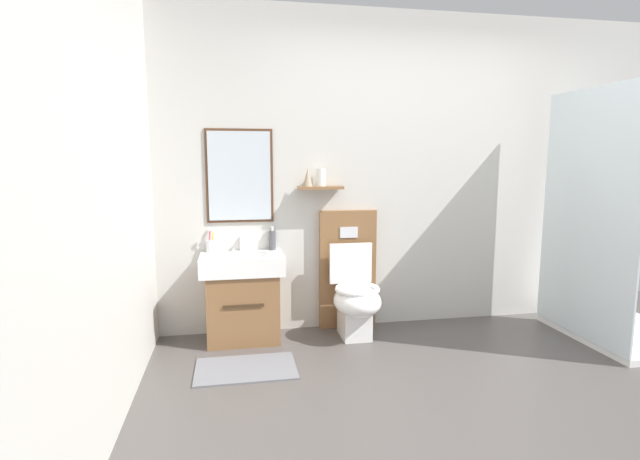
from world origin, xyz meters
TOP-DOWN VIEW (x-y plane):
  - ground_plane at (0.00, 0.00)m, footprint 5.68×4.63m
  - wall_back at (-0.01, 1.65)m, footprint 4.48×0.27m
  - wall_left at (-2.18, 0.00)m, footprint 0.12×3.43m
  - bath_mat at (-1.44, 0.85)m, footprint 0.68×0.44m
  - vanity_sink_left at (-1.44, 1.41)m, footprint 0.64×0.44m
  - tap_on_left_sink at (-1.44, 1.57)m, footprint 0.03×0.13m
  - toilet at (-0.56, 1.39)m, footprint 0.48×0.62m
  - toothbrush_cup at (-1.68, 1.55)m, footprint 0.07×0.07m
  - soap_dispenser at (-1.19, 1.56)m, footprint 0.06×0.06m
  - shower_tray at (1.42, 0.90)m, footprint 0.92×1.02m

SIDE VIEW (x-z plane):
  - ground_plane at x=0.00m, z-range -0.10..0.00m
  - bath_mat at x=-1.44m, z-range 0.00..0.01m
  - vanity_sink_left at x=-1.44m, z-range 0.02..0.71m
  - toilet at x=-0.56m, z-range -0.12..0.88m
  - shower_tray at x=1.42m, z-range -0.56..1.39m
  - toothbrush_cup at x=-1.68m, z-range 0.64..0.85m
  - tap_on_left_sink at x=-1.44m, z-range 0.70..0.82m
  - soap_dispenser at x=-1.19m, z-range 0.67..0.87m
  - wall_back at x=-0.01m, z-range 0.00..2.62m
  - wall_left at x=-2.18m, z-range 0.00..2.62m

